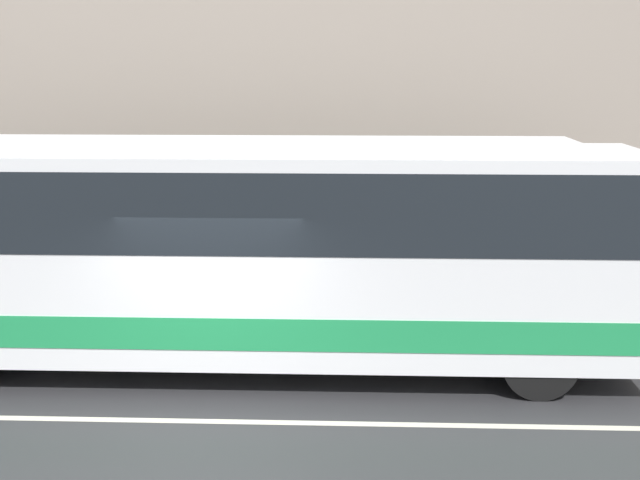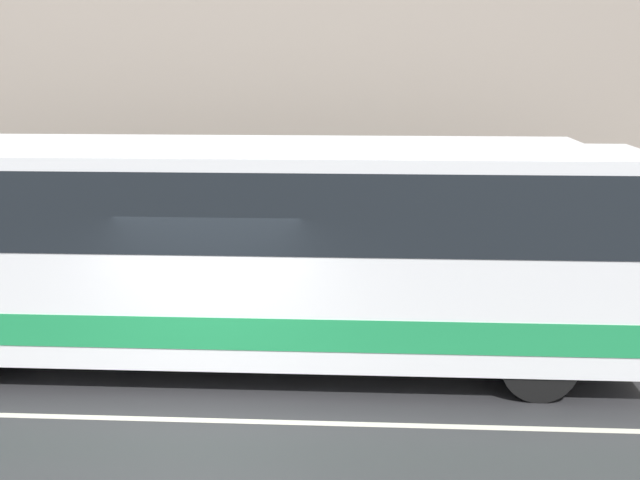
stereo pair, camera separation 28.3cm
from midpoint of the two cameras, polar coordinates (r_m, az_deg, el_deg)
name	(u,v)px [view 1 (the left image)]	position (r m, az deg, el deg)	size (l,w,h in m)	color
ground_plane	(202,421)	(11.74, -8.27, -11.42)	(60.00, 60.00, 0.00)	#2D2D30
sidewalk	(250,307)	(16.52, -5.02, -4.31)	(60.00, 2.28, 0.13)	gray
building_facade	(254,29)	(17.18, -4.76, 13.29)	(60.00, 0.35, 10.58)	gray
lane_stripe	(202,421)	(11.73, -8.27, -11.40)	(54.00, 0.14, 0.01)	beige
transit_bus	(213,242)	(13.18, -7.50, -0.14)	(12.45, 2.55, 3.39)	white
pedestrian_waiting	(117,263)	(16.57, -13.35, -1.44)	(0.36, 0.36, 1.71)	navy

